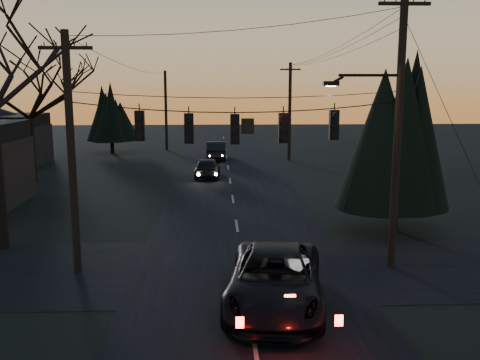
{
  "coord_description": "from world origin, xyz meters",
  "views": [
    {
      "loc": [
        -0.96,
        -8.7,
        6.72
      ],
      "look_at": [
        -0.17,
        8.85,
        3.54
      ],
      "focal_mm": 40.0,
      "sensor_mm": 36.0,
      "label": 1
    }
  ],
  "objects_px": {
    "evergreen_right": "(399,136)",
    "sedan_oncoming_a": "(208,167)",
    "utility_pole_right": "(391,267)",
    "utility_pole_far_r": "(289,160)",
    "utility_pole_far_l": "(167,150)",
    "sedan_oncoming_b": "(216,150)",
    "utility_pole_left": "(78,272)",
    "suv_near": "(275,280)"
  },
  "relations": [
    {
      "from": "utility_pole_right",
      "to": "utility_pole_far_l",
      "type": "bearing_deg",
      "value": 107.72
    },
    {
      "from": "utility_pole_far_r",
      "to": "evergreen_right",
      "type": "bearing_deg",
      "value": -85.57
    },
    {
      "from": "utility_pole_right",
      "to": "sedan_oncoming_b",
      "type": "height_order",
      "value": "utility_pole_right"
    },
    {
      "from": "utility_pole_left",
      "to": "sedan_oncoming_a",
      "type": "distance_m",
      "value": 20.04
    },
    {
      "from": "suv_near",
      "to": "utility_pole_far_l",
      "type": "bearing_deg",
      "value": 107.87
    },
    {
      "from": "utility_pole_far_r",
      "to": "evergreen_right",
      "type": "xyz_separation_m",
      "value": [
        1.78,
        -22.98,
        4.39
      ]
    },
    {
      "from": "utility_pole_right",
      "to": "utility_pole_left",
      "type": "relative_size",
      "value": 1.18
    },
    {
      "from": "sedan_oncoming_a",
      "to": "evergreen_right",
      "type": "bearing_deg",
      "value": 124.73
    },
    {
      "from": "sedan_oncoming_b",
      "to": "evergreen_right",
      "type": "bearing_deg",
      "value": 108.8
    },
    {
      "from": "utility_pole_far_l",
      "to": "suv_near",
      "type": "xyz_separation_m",
      "value": [
        6.8,
        -39.37,
        0.85
      ]
    },
    {
      "from": "utility_pole_right",
      "to": "sedan_oncoming_b",
      "type": "distance_m",
      "value": 29.75
    },
    {
      "from": "evergreen_right",
      "to": "sedan_oncoming_a",
      "type": "xyz_separation_m",
      "value": [
        -8.87,
        14.51,
        -3.66
      ]
    },
    {
      "from": "utility_pole_far_r",
      "to": "sedan_oncoming_b",
      "type": "xyz_separation_m",
      "value": [
        -6.46,
        1.03,
        0.79
      ]
    },
    {
      "from": "utility_pole_far_l",
      "to": "sedan_oncoming_b",
      "type": "bearing_deg",
      "value": -54.15
    },
    {
      "from": "suv_near",
      "to": "sedan_oncoming_b",
      "type": "height_order",
      "value": "suv_near"
    },
    {
      "from": "suv_near",
      "to": "sedan_oncoming_a",
      "type": "xyz_separation_m",
      "value": [
        -2.39,
        22.91,
        -0.12
      ]
    },
    {
      "from": "utility_pole_far_r",
      "to": "sedan_oncoming_a",
      "type": "relative_size",
      "value": 1.99
    },
    {
      "from": "utility_pole_left",
      "to": "utility_pole_far_r",
      "type": "relative_size",
      "value": 1.0
    },
    {
      "from": "utility_pole_left",
      "to": "utility_pole_far_r",
      "type": "height_order",
      "value": "same"
    },
    {
      "from": "utility_pole_right",
      "to": "sedan_oncoming_a",
      "type": "bearing_deg",
      "value": 109.94
    },
    {
      "from": "utility_pole_left",
      "to": "utility_pole_far_l",
      "type": "relative_size",
      "value": 1.06
    },
    {
      "from": "utility_pole_far_l",
      "to": "sedan_oncoming_b",
      "type": "height_order",
      "value": "utility_pole_far_l"
    },
    {
      "from": "utility_pole_right",
      "to": "utility_pole_far_r",
      "type": "distance_m",
      "value": 28.0
    },
    {
      "from": "utility_pole_right",
      "to": "evergreen_right",
      "type": "xyz_separation_m",
      "value": [
        1.78,
        5.02,
        4.39
      ]
    },
    {
      "from": "suv_near",
      "to": "sedan_oncoming_b",
      "type": "bearing_deg",
      "value": 101.19
    },
    {
      "from": "evergreen_right",
      "to": "utility_pole_left",
      "type": "bearing_deg",
      "value": -159.28
    },
    {
      "from": "utility_pole_right",
      "to": "evergreen_right",
      "type": "distance_m",
      "value": 6.9
    },
    {
      "from": "utility_pole_right",
      "to": "sedan_oncoming_b",
      "type": "xyz_separation_m",
      "value": [
        -6.46,
        29.03,
        0.79
      ]
    },
    {
      "from": "utility_pole_far_r",
      "to": "utility_pole_far_l",
      "type": "bearing_deg",
      "value": 145.18
    },
    {
      "from": "utility_pole_far_r",
      "to": "utility_pole_far_l",
      "type": "relative_size",
      "value": 1.06
    },
    {
      "from": "utility_pole_left",
      "to": "utility_pole_far_r",
      "type": "bearing_deg",
      "value": 67.67
    },
    {
      "from": "utility_pole_far_r",
      "to": "utility_pole_far_l",
      "type": "xyz_separation_m",
      "value": [
        -11.5,
        8.0,
        0.0
      ]
    },
    {
      "from": "utility_pole_right",
      "to": "utility_pole_left",
      "type": "bearing_deg",
      "value": 180.0
    },
    {
      "from": "sedan_oncoming_a",
      "to": "sedan_oncoming_b",
      "type": "distance_m",
      "value": 9.51
    },
    {
      "from": "utility_pole_left",
      "to": "sedan_oncoming_a",
      "type": "height_order",
      "value": "utility_pole_left"
    },
    {
      "from": "utility_pole_far_r",
      "to": "suv_near",
      "type": "height_order",
      "value": "utility_pole_far_r"
    },
    {
      "from": "utility_pole_far_l",
      "to": "sedan_oncoming_a",
      "type": "height_order",
      "value": "utility_pole_far_l"
    },
    {
      "from": "suv_near",
      "to": "sedan_oncoming_a",
      "type": "bearing_deg",
      "value": 104.02
    },
    {
      "from": "utility_pole_far_r",
      "to": "suv_near",
      "type": "distance_m",
      "value": 31.74
    },
    {
      "from": "sedan_oncoming_b",
      "to": "utility_pole_right",
      "type": "bearing_deg",
      "value": 102.39
    },
    {
      "from": "utility_pole_left",
      "to": "utility_pole_far_l",
      "type": "distance_m",
      "value": 36.0
    },
    {
      "from": "utility_pole_right",
      "to": "utility_pole_far_r",
      "type": "relative_size",
      "value": 1.18
    }
  ]
}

